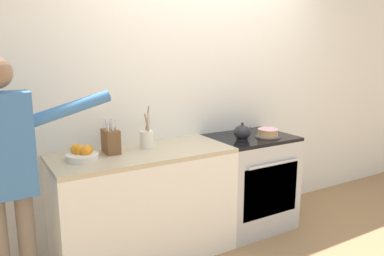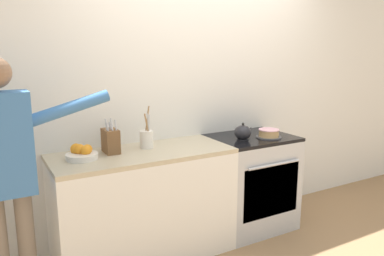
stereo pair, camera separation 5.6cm
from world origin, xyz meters
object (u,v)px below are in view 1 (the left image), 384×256
utensil_crock (147,139)px  fruit_bowl (82,154)px  layer_cake (268,133)px  tea_kettle (242,132)px  knife_block (111,141)px  stove_range (250,182)px  person_baker (7,166)px

utensil_crock → fruit_bowl: (-0.53, -0.05, -0.04)m
layer_cake → tea_kettle: tea_kettle is taller
tea_kettle → knife_block: size_ratio=0.66×
tea_kettle → fruit_bowl: bearing=176.1°
tea_kettle → fruit_bowl: 1.39m
stove_range → tea_kettle: tea_kettle is taller
stove_range → person_baker: person_baker is taller
layer_cake → fruit_bowl: 1.65m
layer_cake → person_baker: 2.15m
stove_range → layer_cake: bearing=-48.4°
layer_cake → utensil_crock: bearing=169.7°
tea_kettle → fruit_bowl: (-1.39, 0.09, -0.02)m
knife_block → person_baker: person_baker is taller
stove_range → fruit_bowl: (-1.54, 0.04, 0.48)m
tea_kettle → utensil_crock: (-0.86, 0.15, 0.02)m
tea_kettle → person_baker: size_ratio=0.11×
layer_cake → tea_kettle: (-0.25, 0.06, 0.03)m
layer_cake → tea_kettle: 0.26m
stove_range → utensil_crock: size_ratio=2.59×
knife_block → utensil_crock: size_ratio=0.82×
stove_range → person_baker: size_ratio=0.54×
stove_range → knife_block: knife_block is taller
stove_range → person_baker: 2.12m
tea_kettle → fruit_bowl: size_ratio=0.80×
utensil_crock → person_baker: 1.07m
knife_block → person_baker: size_ratio=0.17×
stove_range → layer_cake: (0.10, -0.11, 0.48)m
layer_cake → tea_kettle: size_ratio=1.23×
stove_range → layer_cake: size_ratio=3.90×
stove_range → utensil_crock: utensil_crock is taller
tea_kettle → knife_block: knife_block is taller
stove_range → fruit_bowl: fruit_bowl is taller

